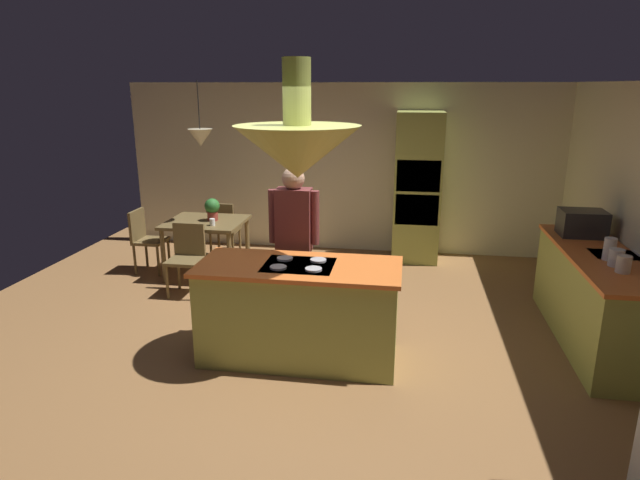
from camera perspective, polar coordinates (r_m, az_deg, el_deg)
ground at (r=5.47m, az=-1.74°, el=-11.24°), size 8.16×8.16×0.00m
wall_back at (r=8.36m, az=2.69°, el=7.57°), size 6.80×0.10×2.55m
kitchen_island at (r=5.09m, az=-2.21°, el=-7.56°), size 1.87×0.83×0.95m
counter_run_right at (r=6.05m, az=27.06°, el=-5.42°), size 0.73×2.26×0.93m
oven_tower at (r=7.94m, az=10.26°, el=5.43°), size 0.66×0.62×2.16m
dining_table at (r=7.41m, az=-11.98°, el=1.23°), size 1.02×0.91×0.76m
person_at_island at (r=5.58m, az=-2.76°, el=0.29°), size 0.53×0.23×1.72m
range_hood at (r=4.69m, az=-2.41°, el=9.63°), size 1.10×1.10×1.00m
pendant_light_over_table at (r=7.20m, az=-12.54°, el=10.54°), size 0.32×0.32×0.82m
chair_facing_island at (r=6.85m, az=-13.90°, el=-1.44°), size 0.40×0.40×0.87m
chair_by_back_wall at (r=8.06m, az=-10.22°, el=1.40°), size 0.40×0.40×0.87m
chair_at_corner at (r=7.81m, az=-18.02°, el=0.38°), size 0.40×0.40×0.87m
potted_plant_on_table at (r=7.34m, az=-11.33°, el=3.32°), size 0.20×0.20×0.30m
cup_on_table at (r=7.10m, az=-11.32°, el=1.87°), size 0.07×0.07×0.09m
canister_flour at (r=5.39m, az=29.45°, el=-2.24°), size 0.12×0.12×0.15m
canister_sugar at (r=5.55m, az=28.84°, el=-1.64°), size 0.13×0.13×0.16m
canister_tea at (r=5.71m, az=28.30°, el=-0.85°), size 0.11×0.11×0.21m
microwave_on_counter at (r=6.49m, az=25.99°, el=1.62°), size 0.46×0.36×0.28m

